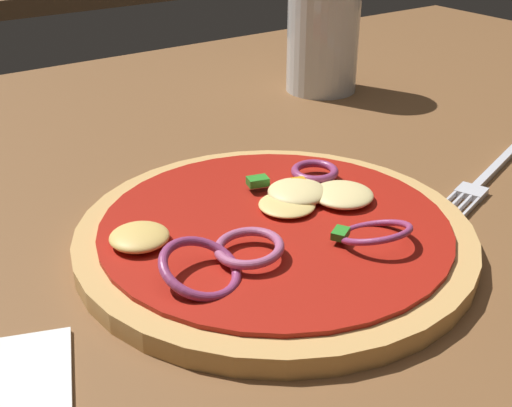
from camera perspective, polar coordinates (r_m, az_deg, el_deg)
name	(u,v)px	position (r m, az deg, el deg)	size (l,w,h in m)	color
dining_table	(279,248)	(0.44, 2.00, -3.84)	(1.33, 0.91, 0.03)	brown
pizza	(275,232)	(0.40, 1.64, -2.52)	(0.24, 0.24, 0.03)	tan
fork	(484,179)	(0.51, 19.14, 2.03)	(0.15, 0.06, 0.01)	silver
beer_glass	(323,29)	(0.68, 5.83, 14.76)	(0.07, 0.07, 0.14)	silver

